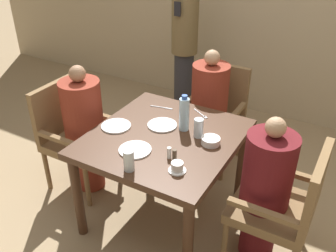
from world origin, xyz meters
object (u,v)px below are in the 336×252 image
chair_far_side (215,111)px  plate_dessert_center (135,150)px  plate_main_right (116,126)px  diner_in_left_chair (85,129)px  standing_host (185,42)px  chair_left_side (73,132)px  diner_in_right_chair (265,190)px  teacup_with_saucer (177,167)px  water_bottle (184,114)px  bowl_small (211,141)px  plate_main_left (162,125)px  chair_right_side (285,204)px  diner_in_far_chair (209,110)px  glass_tall_mid (129,160)px  glass_tall_near (199,128)px

chair_far_side → plate_dessert_center: size_ratio=4.18×
plate_main_right → plate_dessert_center: same height
diner_in_left_chair → standing_host: size_ratio=0.68×
chair_left_side → plate_main_right: chair_left_side is taller
chair_far_side → diner_in_right_chair: size_ratio=0.84×
plate_dessert_center → plate_main_right: bearing=147.2°
diner_in_right_chair → teacup_with_saucer: 0.61m
teacup_with_saucer → water_bottle: (-0.19, 0.46, 0.10)m
chair_far_side → bowl_small: size_ratio=7.06×
water_bottle → bowl_small: bearing=-18.1°
bowl_small → diner_in_right_chair: bearing=-8.5°
plate_main_left → plate_dessert_center: size_ratio=1.00×
chair_right_side → standing_host: bearing=135.0°
chair_left_side → standing_host: (0.26, 1.53, 0.38)m
bowl_small → water_bottle: bearing=161.9°
diner_in_far_chair → plate_main_left: (-0.08, -0.68, 0.17)m
plate_main_right → teacup_with_saucer: size_ratio=1.96×
plate_main_left → glass_tall_mid: bearing=-80.5°
chair_left_side → chair_far_side: 1.29m
plate_main_left → glass_tall_near: 0.30m
chair_left_side → chair_far_side: (0.89, 0.93, 0.00)m
diner_in_left_chair → bowl_small: diner_in_left_chair is taller
chair_left_side → diner_in_right_chair: diner_in_right_chair is taller
plate_main_left → bowl_small: size_ratio=1.69×
chair_left_side → bowl_small: 1.25m
chair_far_side → diner_in_right_chair: diner_in_right_chair is taller
water_bottle → chair_right_side: bearing=-10.1°
chair_far_side → plate_dessert_center: bearing=-93.5°
diner_in_far_chair → standing_host: standing_host is taller
diner_in_left_chair → standing_host: (0.12, 1.53, 0.31)m
standing_host → plate_main_right: 1.63m
diner_in_left_chair → chair_far_side: 1.20m
diner_in_right_chair → bowl_small: size_ratio=8.45×
chair_right_side → chair_far_side: bearing=133.9°
chair_far_side → plate_main_right: 1.09m
chair_left_side → glass_tall_near: bearing=5.5°
chair_right_side → glass_tall_near: (-0.68, 0.11, 0.31)m
teacup_with_saucer → glass_tall_mid: glass_tall_mid is taller
diner_in_right_chair → chair_left_side: bearing=180.0°
water_bottle → glass_tall_near: bearing=-15.5°
diner_in_far_chair → bowl_small: size_ratio=8.76×
diner_in_far_chair → glass_tall_near: 0.75m
plate_main_left → diner_in_far_chair: bearing=83.2°
plate_main_left → teacup_with_saucer: teacup_with_saucer is taller
teacup_with_saucer → diner_in_left_chair: bearing=162.9°
glass_tall_near → diner_in_far_chair: bearing=107.5°
chair_far_side → glass_tall_mid: 1.41m
chair_left_side → glass_tall_near: 1.15m
standing_host → teacup_with_saucer: standing_host is taller
bowl_small → glass_tall_near: glass_tall_near is taller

